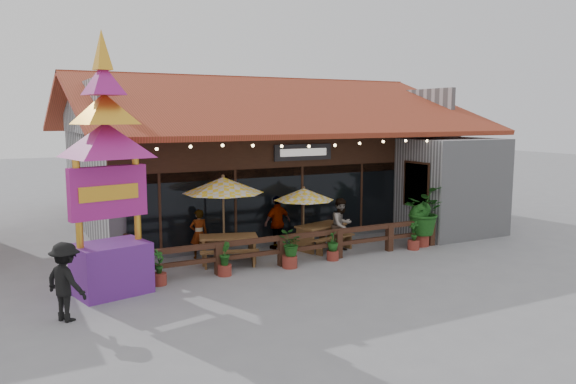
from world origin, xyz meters
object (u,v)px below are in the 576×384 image
umbrella_right (304,194)px  picnic_table_right (321,232)px  umbrella_left (223,185)px  thai_sign_tower (106,147)px  picnic_table_left (228,244)px  pedestrian (66,282)px  tropical_plant (422,212)px

umbrella_right → picnic_table_right: 1.45m
umbrella_left → thai_sign_tower: thai_sign_tower is taller
umbrella_right → thai_sign_tower: thai_sign_tower is taller
umbrella_left → picnic_table_right: size_ratio=1.55×
umbrella_right → picnic_table_left: umbrella_right is taller
picnic_table_right → pedestrian: 8.93m
picnic_table_right → pedestrian: (-8.36, -3.13, 0.31)m
umbrella_left → pedestrian: 6.14m
picnic_table_left → pedestrian: size_ratio=1.21×
picnic_table_left → picnic_table_right: 3.42m
picnic_table_left → tropical_plant: bearing=-8.8°
umbrella_left → thai_sign_tower: (-3.73, -1.82, 1.36)m
thai_sign_tower → umbrella_left: bearing=26.0°
picnic_table_left → thai_sign_tower: (-3.71, -1.42, 3.12)m
pedestrian → tropical_plant: bearing=-112.8°
umbrella_right → picnic_table_left: (-2.81, -0.33, -1.31)m
umbrella_left → pedestrian: (-4.96, -3.32, -1.45)m
tropical_plant → pedestrian: size_ratio=1.18×
picnic_table_left → thai_sign_tower: size_ratio=0.30×
tropical_plant → picnic_table_right: bearing=159.2°
picnic_table_right → tropical_plant: 3.54m
umbrella_left → picnic_table_right: (3.40, -0.19, -1.76)m
umbrella_left → picnic_table_right: 3.84m
picnic_table_left → picnic_table_right: same height
umbrella_right → picnic_table_left: size_ratio=1.25×
umbrella_right → tropical_plant: umbrella_right is taller
umbrella_right → tropical_plant: (3.87, -1.36, -0.69)m
pedestrian → picnic_table_right: bearing=-101.5°
picnic_table_right → thai_sign_tower: 7.95m
picnic_table_right → pedestrian: bearing=-159.5°
umbrella_left → umbrella_right: size_ratio=1.22×
umbrella_left → umbrella_right: umbrella_left is taller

